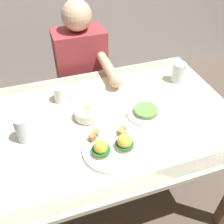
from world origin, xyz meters
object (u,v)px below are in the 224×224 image
Objects in this scene: dining_table at (120,130)px; coffee_mug at (62,93)px; fruit_bowl at (86,114)px; side_plate at (146,112)px; diner_person at (83,73)px; eggs_benedict_plate at (113,147)px; water_glass_near at (178,73)px; fork at (209,120)px; water_glass_far at (24,131)px.

coffee_mug is at bearing 139.36° from dining_table.
side_plate is (0.30, -0.07, -0.02)m from fruit_bowl.
fruit_bowl is at bearing -101.03° from diner_person.
eggs_benedict_plate is 2.26× the size of water_glass_near.
fruit_bowl is 0.11× the size of diner_person.
water_glass_near is 0.38m from side_plate.
diner_person is (0.11, 0.56, -0.12)m from fruit_bowl.
fruit_bowl is at bearing 160.36° from fork.
water_glass_far is (-0.92, -0.21, 0.00)m from water_glass_near.
dining_table is 0.51m from water_glass_near.
water_glass_near is at bearing 23.88° from dining_table.
side_plate is (-0.29, 0.15, 0.01)m from fork.
coffee_mug is at bearing 109.15° from eggs_benedict_plate.
dining_table is at bearing -84.24° from diner_person.
water_glass_far is 0.12× the size of diner_person.
water_glass_far is 0.61m from side_plate.
fruit_bowl is (-0.06, 0.24, 0.01)m from eggs_benedict_plate.
diner_person is (0.20, 0.38, -0.14)m from coffee_mug.
eggs_benedict_plate reaches higher than fruit_bowl.
dining_table is at bearing -12.62° from fruit_bowl.
dining_table is at bearing 167.80° from side_plate.
water_glass_far is at bearing -167.20° from water_glass_near.
eggs_benedict_plate is 0.30m from side_plate.
diner_person reaches higher than water_glass_near.
dining_table is 0.50m from water_glass_far.
water_glass_near is at bearing 14.38° from fruit_bowl.
fruit_bowl is 1.08× the size of coffee_mug.
diner_person is (0.42, 0.61, -0.15)m from water_glass_far.
diner_person is at bearing 78.97° from fruit_bowl.
eggs_benedict_plate is at bearing -118.28° from dining_table.
fruit_bowl is 1.00× the size of water_glass_near.
dining_table is 1.05× the size of diner_person.
fruit_bowl is 0.21m from coffee_mug.
eggs_benedict_plate is 2.01× the size of water_glass_far.
eggs_benedict_plate is at bearing -176.40° from fork.
eggs_benedict_plate is 0.24× the size of diner_person.
eggs_benedict_plate is at bearing -76.48° from fruit_bowl.
fruit_bowl reaches higher than side_plate.
dining_table is 0.47m from fork.
water_glass_far is 0.76m from diner_person.
water_glass_near is at bearing 12.80° from water_glass_far.
diner_person is (-0.48, 0.77, -0.09)m from fork.
water_glass_near is 0.89× the size of water_glass_far.
eggs_benedict_plate is (-0.11, -0.21, 0.13)m from dining_table.
water_glass_far is (-0.48, -0.01, 0.16)m from dining_table.
water_glass_near is (0.70, -0.03, 0.00)m from coffee_mug.
fruit_bowl reaches higher than fork.
dining_table is at bearing -40.64° from coffee_mug.
coffee_mug is (-0.09, 0.19, 0.02)m from fruit_bowl.
coffee_mug is 0.83× the size of fork.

